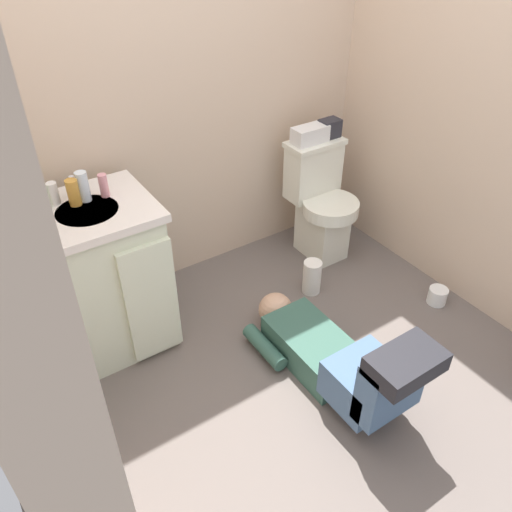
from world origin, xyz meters
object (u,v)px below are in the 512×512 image
(toiletry_bag, at_px, (330,128))
(paper_towel_roll, at_px, (312,277))
(vanity_cabinet, at_px, (103,278))
(bottle_white, at_px, (53,194))
(bottle_amber, at_px, (73,193))
(toilet_paper_roll, at_px, (437,296))
(person_plumber, at_px, (337,358))
(soap_dispenser, at_px, (31,196))
(bottle_clear, at_px, (83,186))
(faucet, at_px, (73,186))
(toilet, at_px, (320,202))
(tissue_box, at_px, (310,135))
(bottle_pink, at_px, (104,185))

(toiletry_bag, relative_size, paper_towel_roll, 0.58)
(vanity_cabinet, xyz_separation_m, bottle_white, (-0.10, 0.12, 0.45))
(bottle_amber, relative_size, toilet_paper_roll, 1.13)
(person_plumber, xyz_separation_m, toiletry_bag, (0.75, 1.02, 0.63))
(vanity_cabinet, distance_m, paper_towel_roll, 1.21)
(toiletry_bag, relative_size, soap_dispenser, 0.75)
(bottle_clear, bearing_deg, bottle_white, 160.61)
(faucet, relative_size, soap_dispenser, 0.60)
(vanity_cabinet, distance_m, person_plumber, 1.22)
(toilet, height_order, bottle_clear, bottle_clear)
(person_plumber, xyz_separation_m, bottle_white, (-0.89, 1.01, 0.70))
(bottle_white, distance_m, bottle_clear, 0.13)
(toilet, distance_m, soap_dispenser, 1.71)
(vanity_cabinet, height_order, soap_dispenser, soap_dispenser)
(toilet, relative_size, bottle_amber, 6.05)
(faucet, bearing_deg, paper_towel_roll, -20.47)
(vanity_cabinet, xyz_separation_m, toiletry_bag, (1.54, 0.13, 0.39))
(faucet, relative_size, bottle_clear, 0.70)
(vanity_cabinet, bearing_deg, toilet_paper_roll, -24.56)
(toiletry_bag, bearing_deg, faucet, 179.47)
(toilet_paper_roll, bearing_deg, paper_towel_roll, 138.29)
(tissue_box, relative_size, bottle_clear, 1.54)
(vanity_cabinet, xyz_separation_m, tissue_box, (1.39, 0.13, 0.38))
(vanity_cabinet, relative_size, toiletry_bag, 6.61)
(faucet, height_order, tissue_box, faucet)
(toiletry_bag, bearing_deg, tissue_box, 180.00)
(bottle_white, distance_m, toilet_paper_roll, 2.16)
(bottle_amber, height_order, paper_towel_roll, bottle_amber)
(bottle_amber, bearing_deg, bottle_pink, -0.20)
(toilet, bearing_deg, person_plumber, -124.59)
(bottle_amber, bearing_deg, paper_towel_roll, -16.34)
(bottle_white, height_order, bottle_amber, bottle_amber)
(soap_dispenser, bearing_deg, tissue_box, 0.21)
(vanity_cabinet, distance_m, bottle_clear, 0.48)
(toiletry_bag, xyz_separation_m, bottle_clear, (-1.51, -0.06, 0.09))
(tissue_box, xyz_separation_m, toilet_paper_roll, (0.30, -0.90, -0.75))
(toilet, xyz_separation_m, soap_dispenser, (-1.63, 0.08, 0.52))
(person_plumber, xyz_separation_m, bottle_pink, (-0.68, 0.95, 0.70))
(bottle_pink, bearing_deg, tissue_box, 3.16)
(bottle_white, bearing_deg, tissue_box, 0.49)
(toiletry_bag, distance_m, bottle_clear, 1.52)
(faucet, relative_size, person_plumber, 0.09)
(faucet, height_order, bottle_pink, bottle_pink)
(bottle_pink, bearing_deg, vanity_cabinet, -151.34)
(faucet, distance_m, person_plumber, 1.48)
(soap_dispenser, xyz_separation_m, bottle_amber, (0.17, -0.06, -0.01))
(tissue_box, bearing_deg, bottle_pink, -176.84)
(bottle_white, xyz_separation_m, paper_towel_roll, (1.24, -0.40, -0.77))
(toilet, distance_m, toiletry_bag, 0.46)
(faucet, relative_size, bottle_white, 0.94)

